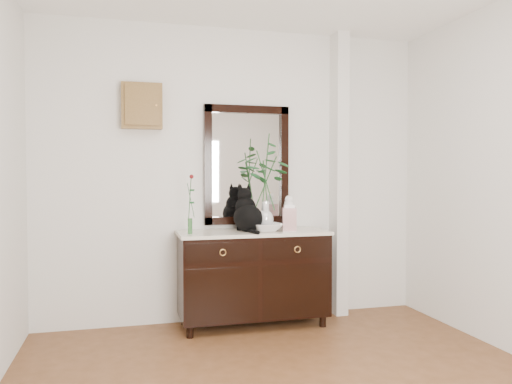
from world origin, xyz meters
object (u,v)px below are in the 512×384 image
object	(u,v)px
cat	(248,209)
lotus_bowl	(266,227)
sideboard	(253,273)
ginger_jar	(289,212)

from	to	relation	value
cat	lotus_bowl	world-z (taller)	cat
sideboard	ginger_jar	xyz separation A→B (m)	(0.32, -0.05, 0.54)
sideboard	ginger_jar	bearing A→B (deg)	-9.25
cat	ginger_jar	size ratio (longest dim) A/B	1.22
sideboard	cat	distance (m)	0.58
lotus_bowl	cat	bearing A→B (deg)	168.87
cat	ginger_jar	distance (m)	0.37
cat	sideboard	bearing A→B (deg)	10.90
sideboard	ginger_jar	world-z (taller)	ginger_jar
cat	ginger_jar	xyz separation A→B (m)	(0.37, -0.03, -0.04)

